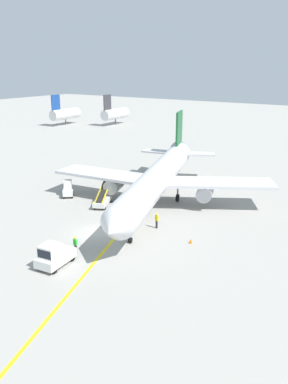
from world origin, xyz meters
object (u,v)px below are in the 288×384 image
Objects in this scene: pushback_tug at (54,256)px; ground_crew_wing_walker at (75,244)px; safety_cone_nose_right at (137,223)px; airliner at (159,178)px; baggage_tug_near_wing at (68,189)px; safety_cone_nose_left at (191,241)px; safety_cone_wingtip_left at (148,195)px; belt_loader_forward_hold at (102,199)px; ground_crew_marshaller at (157,220)px.

pushback_tug reaches higher than ground_crew_wing_walker.
airliner is at bearing 103.10° from safety_cone_nose_right.
baggage_tug_near_wing is 6.03× the size of safety_cone_nose_left.
safety_cone_wingtip_left is (-3.77, 20.67, -0.77)m from pushback_tug.
airliner is 12.98× the size of baggage_tug_near_wing.
baggage_tug_near_wing is 6.03× the size of safety_cone_nose_right.
baggage_tug_near_wing is at bearing 168.74° from safety_cone_nose_left.
pushback_tug is 2.24× the size of ground_crew_wing_walker.
safety_cone_nose_right is (7.12, -2.80, -0.56)m from belt_loader_forward_hold.
safety_cone_nose_right is at bearing -21.47° from belt_loader_forward_hold.
safety_cone_nose_left is 15.22m from safety_cone_wingtip_left.
baggage_tug_near_wing is 13.71m from safety_cone_nose_right.
airliner is 4.54m from safety_cone_wingtip_left.
ground_crew_wing_walker is 3.86× the size of safety_cone_wingtip_left.
airliner is 16.30m from ground_crew_wing_walker.
safety_cone_nose_left is (7.76, 10.74, -0.77)m from pushback_tug.
baggage_tug_near_wing is at bearing -146.76° from safety_cone_wingtip_left.
airliner is 7.50m from belt_loader_forward_hold.
belt_loader_forward_hold is 6.78m from safety_cone_wingtip_left.
safety_cone_nose_right is at bearing -170.03° from ground_crew_marshaller.
airliner is 8.32m from ground_crew_marshaller.
ground_crew_wing_walker is at bearing -43.64° from baggage_tug_near_wing.
ground_crew_wing_walker is 8.90m from safety_cone_nose_right.
airliner is 20.24× the size of ground_crew_marshaller.
airliner is 12.46m from safety_cone_nose_left.
safety_cone_nose_left is (20.46, -4.07, -0.71)m from baggage_tug_near_wing.
ground_crew_marshaller is 10.92m from safety_cone_wingtip_left.
belt_loader_forward_hold is (-6.50, 14.49, -0.22)m from pushback_tug.
safety_cone_wingtip_left is (-3.62, 17.82, -0.69)m from ground_crew_wing_walker.
safety_cone_wingtip_left is (-6.73, 8.57, -0.69)m from ground_crew_marshaller.
airliner reaches higher than baggage_tug_near_wing.
baggage_tug_near_wing is at bearing 130.61° from pushback_tug.
pushback_tug is at bearing -86.80° from ground_crew_wing_walker.
ground_crew_marshaller is at bearing -51.86° from safety_cone_wingtip_left.
baggage_tug_near_wing is 6.03× the size of safety_cone_wingtip_left.
pushback_tug reaches higher than ground_crew_marshaller.
ground_crew_wing_walker reaches higher than safety_cone_nose_left.
baggage_tug_near_wing reaches higher than safety_cone_wingtip_left.
pushback_tug is 21.03m from safety_cone_wingtip_left.
airliner is 6.78× the size of belt_loader_forward_hold.
airliner is at bearing 19.49° from baggage_tug_near_wing.
ground_crew_wing_walker is 11.20m from safety_cone_nose_left.
baggage_tug_near_wing is (-12.71, 14.82, -0.07)m from pushback_tug.
belt_loader_forward_hold is 9.75m from ground_crew_marshaller.
airliner reaches higher than safety_cone_nose_left.
belt_loader_forward_hold is 2.98× the size of ground_crew_wing_walker.
ground_crew_marshaller is 5.04m from safety_cone_nose_left.
airliner is 9.04× the size of pushback_tug.
ground_crew_wing_walker is at bearing -78.53° from safety_cone_wingtip_left.
safety_cone_wingtip_left is at bearing 101.47° from ground_crew_wing_walker.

